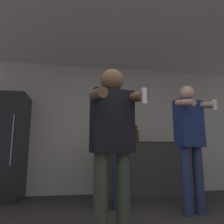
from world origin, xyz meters
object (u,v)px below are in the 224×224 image
(bottle_dark_rum, at_px, (122,136))
(person_woman_foreground, at_px, (112,136))
(person_man_side, at_px, (190,136))
(person_spectator_back, at_px, (110,137))
(refrigerator, at_px, (3,146))
(bottle_tall_gin, at_px, (136,135))
(bottle_green_wine, at_px, (129,136))

(bottle_dark_rum, bearing_deg, person_woman_foreground, -104.35)
(bottle_dark_rum, xyz_separation_m, person_man_side, (0.66, -1.36, -0.11))
(person_woman_foreground, xyz_separation_m, person_spectator_back, (0.16, 1.14, 0.07))
(refrigerator, bearing_deg, bottle_dark_rum, 2.04)
(bottle_dark_rum, xyz_separation_m, bottle_tall_gin, (0.29, 0.00, 0.01))
(person_woman_foreground, relative_size, person_man_side, 0.93)
(person_spectator_back, bearing_deg, bottle_dark_rum, 68.44)
(bottle_green_wine, distance_m, person_man_side, 1.46)
(person_man_side, bearing_deg, bottle_dark_rum, 115.92)
(bottle_green_wine, bearing_deg, refrigerator, -178.09)
(refrigerator, relative_size, bottle_green_wine, 5.49)
(refrigerator, height_order, bottle_green_wine, refrigerator)
(bottle_dark_rum, height_order, person_man_side, person_man_side)
(refrigerator, relative_size, person_woman_foreground, 1.13)
(bottle_green_wine, bearing_deg, person_woman_foreground, -107.88)
(bottle_tall_gin, bearing_deg, person_woman_foreground, -111.59)
(bottle_dark_rum, relative_size, person_man_side, 0.19)
(person_man_side, bearing_deg, bottle_green_wine, 110.93)
(bottle_green_wine, relative_size, bottle_tall_gin, 0.96)
(refrigerator, height_order, person_woman_foreground, refrigerator)
(refrigerator, height_order, bottle_tall_gin, refrigerator)
(bottle_tall_gin, bearing_deg, person_spectator_back, -125.02)
(bottle_tall_gin, relative_size, person_spectator_back, 0.20)
(person_spectator_back, bearing_deg, bottle_green_wine, 61.59)
(bottle_dark_rum, relative_size, person_woman_foreground, 0.21)
(bottle_tall_gin, height_order, person_spectator_back, person_spectator_back)
(bottle_tall_gin, bearing_deg, bottle_green_wine, 180.00)
(refrigerator, bearing_deg, person_spectator_back, -27.46)
(refrigerator, xyz_separation_m, person_woman_foreground, (1.56, -2.03, 0.04))
(person_woman_foreground, bearing_deg, refrigerator, 127.41)
(bottle_dark_rum, distance_m, bottle_green_wine, 0.14)
(refrigerator, distance_m, person_man_side, 3.04)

